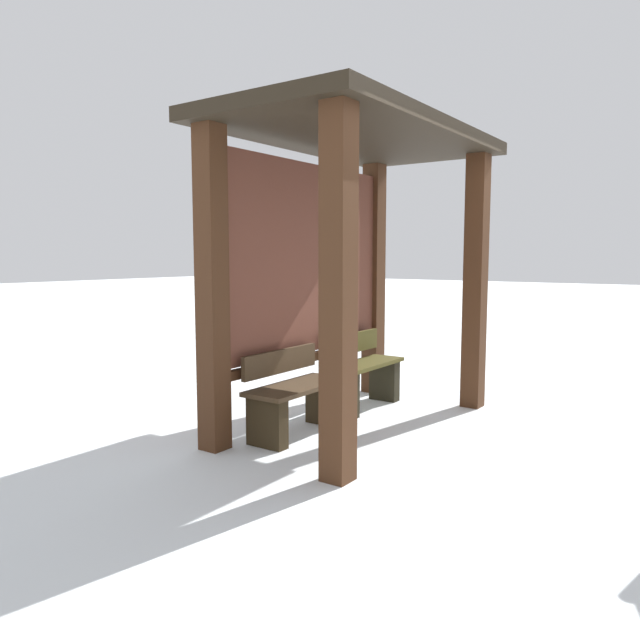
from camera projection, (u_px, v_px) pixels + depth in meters
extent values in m
plane|color=silver|center=(359.00, 425.00, 5.37)|extent=(60.00, 60.00, 0.00)
cube|color=#412515|center=(338.00, 297.00, 3.91)|extent=(0.19, 0.19, 2.48)
cube|color=#412515|center=(475.00, 283.00, 5.90)|extent=(0.19, 0.19, 2.48)
cube|color=#412515|center=(212.00, 291.00, 4.57)|extent=(0.19, 0.19, 2.48)
cube|color=#412515|center=(374.00, 280.00, 6.56)|extent=(0.19, 0.19, 2.48)
cube|color=black|center=(362.00, 134.00, 5.10)|extent=(2.85, 1.56, 0.11)
cube|color=brown|center=(307.00, 259.00, 5.54)|extent=(2.26, 0.08, 1.72)
cube|color=#412515|center=(309.00, 357.00, 5.63)|extent=(2.26, 0.06, 0.08)
cube|color=#3F2E1D|center=(298.00, 387.00, 5.04)|extent=(1.00, 0.40, 0.04)
cube|color=#3F2E1D|center=(281.00, 361.00, 5.12)|extent=(0.95, 0.04, 0.20)
cube|color=black|center=(325.00, 402.00, 5.38)|extent=(0.12, 0.34, 0.39)
cube|color=black|center=(267.00, 422.00, 4.74)|extent=(0.12, 0.34, 0.39)
cube|color=#443E18|center=(365.00, 364.00, 5.92)|extent=(1.00, 0.35, 0.04)
cube|color=#443E18|center=(352.00, 343.00, 5.99)|extent=(0.95, 0.04, 0.20)
cube|color=black|center=(384.00, 380.00, 6.27)|extent=(0.12, 0.30, 0.42)
cube|color=black|center=(343.00, 394.00, 5.63)|extent=(0.12, 0.30, 0.42)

